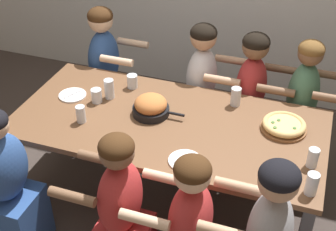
{
  "coord_description": "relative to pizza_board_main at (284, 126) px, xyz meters",
  "views": [
    {
      "loc": [
        0.87,
        -2.47,
        2.62
      ],
      "look_at": [
        0.0,
        0.0,
        0.79
      ],
      "focal_mm": 50.0,
      "sensor_mm": 36.0,
      "label": 1
    }
  ],
  "objects": [
    {
      "name": "empty_plate_a",
      "position": [
        -1.55,
        -0.1,
        -0.03
      ],
      "size": [
        0.21,
        0.21,
        0.02
      ],
      "color": "white",
      "rests_on": "dining_table"
    },
    {
      "name": "diner_far_left",
      "position": [
        -1.61,
        0.56,
        -0.22
      ],
      "size": [
        0.51,
        0.4,
        1.18
      ],
      "rotation": [
        0.0,
        0.0,
        -1.57
      ],
      "color": "#2D5193",
      "rests_on": "ground"
    },
    {
      "name": "diner_far_midright",
      "position": [
        -0.32,
        0.56,
        -0.24
      ],
      "size": [
        0.51,
        0.4,
        1.15
      ],
      "rotation": [
        0.0,
        0.0,
        -1.57
      ],
      "color": "#B22D2D",
      "rests_on": "ground"
    },
    {
      "name": "dining_table",
      "position": [
        -0.76,
        -0.17,
        -0.1
      ],
      "size": [
        2.14,
        1.03,
        0.74
      ],
      "color": "brown",
      "rests_on": "ground"
    },
    {
      "name": "drinking_glass_b",
      "position": [
        0.23,
        -0.56,
        0.03
      ],
      "size": [
        0.07,
        0.07,
        0.14
      ],
      "color": "silver",
      "rests_on": "dining_table"
    },
    {
      "name": "drinking_glass_e",
      "position": [
        -0.37,
        0.19,
        0.03
      ],
      "size": [
        0.07,
        0.07,
        0.14
      ],
      "color": "silver",
      "rests_on": "dining_table"
    },
    {
      "name": "pizza_board_main",
      "position": [
        0.0,
        0.0,
        0.0
      ],
      "size": [
        0.31,
        0.31,
        0.06
      ],
      "color": "brown",
      "rests_on": "dining_table"
    },
    {
      "name": "drinking_glass_f",
      "position": [
        -1.17,
        0.17,
        0.01
      ],
      "size": [
        0.08,
        0.08,
        0.1
      ],
      "color": "silver",
      "rests_on": "dining_table"
    },
    {
      "name": "drinking_glass_c",
      "position": [
        -1.34,
        -0.11,
        0.01
      ],
      "size": [
        0.08,
        0.08,
        0.1
      ],
      "color": "silver",
      "rests_on": "dining_table"
    },
    {
      "name": "ground_plane",
      "position": [
        -0.76,
        -0.17,
        -0.78
      ],
      "size": [
        18.0,
        18.0,
        0.0
      ],
      "primitive_type": "plane",
      "color": "#423833",
      "rests_on": "ground"
    },
    {
      "name": "diner_near_center",
      "position": [
        -0.8,
        -0.9,
        -0.25
      ],
      "size": [
        0.51,
        0.4,
        1.13
      ],
      "rotation": [
        0.0,
        0.0,
        1.57
      ],
      "color": "#B22D2D",
      "rests_on": "ground"
    },
    {
      "name": "skillet_bowl",
      "position": [
        -0.91,
        -0.12,
        0.03
      ],
      "size": [
        0.38,
        0.26,
        0.15
      ],
      "color": "black",
      "rests_on": "dining_table"
    },
    {
      "name": "diner_far_right",
      "position": [
        0.08,
        0.56,
        -0.25
      ],
      "size": [
        0.51,
        0.4,
        1.16
      ],
      "rotation": [
        0.0,
        0.0,
        -1.57
      ],
      "color": "#477556",
      "rests_on": "ground"
    },
    {
      "name": "drinking_glass_d",
      "position": [
        -1.27,
        -0.02,
        0.03
      ],
      "size": [
        0.07,
        0.07,
        0.15
      ],
      "color": "silver",
      "rests_on": "dining_table"
    },
    {
      "name": "diner_far_center",
      "position": [
        -0.73,
        0.56,
        -0.23
      ],
      "size": [
        0.51,
        0.4,
        1.16
      ],
      "rotation": [
        0.0,
        0.0,
        -1.57
      ],
      "color": "silver",
      "rests_on": "ground"
    },
    {
      "name": "drinking_glass_g",
      "position": [
        0.21,
        -0.32,
        0.02
      ],
      "size": [
        0.07,
        0.07,
        0.13
      ],
      "color": "silver",
      "rests_on": "dining_table"
    },
    {
      "name": "drinking_glass_a",
      "position": [
        -1.33,
        -0.37,
        0.02
      ],
      "size": [
        0.06,
        0.06,
        0.12
      ],
      "color": "silver",
      "rests_on": "dining_table"
    },
    {
      "name": "empty_plate_b",
      "position": [
        -0.53,
        -0.53,
        -0.03
      ],
      "size": [
        0.21,
        0.21,
        0.02
      ],
      "color": "white",
      "rests_on": "dining_table"
    },
    {
      "name": "diner_near_left",
      "position": [
        -1.59,
        -0.9,
        -0.27
      ],
      "size": [
        0.51,
        0.4,
        1.11
      ],
      "rotation": [
        0.0,
        0.0,
        1.57
      ],
      "color": "#2D5193",
      "rests_on": "ground"
    }
  ]
}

